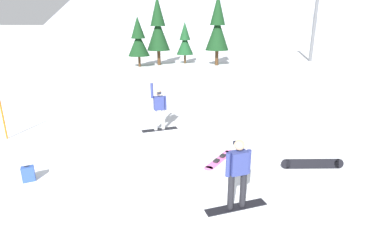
{
  "coord_description": "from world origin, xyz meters",
  "views": [
    {
      "loc": [
        2.75,
        -7.54,
        4.26
      ],
      "look_at": [
        1.37,
        2.31,
        1.0
      ],
      "focal_mm": 28.06,
      "sensor_mm": 36.0,
      "label": 1
    }
  ],
  "objects_px": {
    "loose_snowboard_near_right": "(220,159)",
    "pine_tree_twin": "(138,40)",
    "pine_tree_broad": "(185,41)",
    "snowboarder_midground": "(159,108)",
    "ski_lift_tower": "(316,8)",
    "loose_snowboard_far_spare": "(312,164)",
    "backpack_blue": "(28,174)",
    "trail_marker_pole": "(3,117)",
    "pine_tree_young": "(217,27)",
    "snowboarder_foreground": "(238,173)",
    "pine_tree_short": "(158,28)"
  },
  "relations": [
    {
      "from": "pine_tree_short",
      "to": "pine_tree_young",
      "type": "height_order",
      "value": "pine_tree_young"
    },
    {
      "from": "loose_snowboard_near_right",
      "to": "ski_lift_tower",
      "type": "bearing_deg",
      "value": 71.97
    },
    {
      "from": "snowboarder_midground",
      "to": "pine_tree_short",
      "type": "xyz_separation_m",
      "value": [
        -4.8,
        19.26,
        2.76
      ]
    },
    {
      "from": "snowboarder_foreground",
      "to": "pine_tree_twin",
      "type": "bearing_deg",
      "value": 112.71
    },
    {
      "from": "pine_tree_broad",
      "to": "ski_lift_tower",
      "type": "bearing_deg",
      "value": 15.93
    },
    {
      "from": "backpack_blue",
      "to": "loose_snowboard_far_spare",
      "type": "bearing_deg",
      "value": 13.35
    },
    {
      "from": "loose_snowboard_near_right",
      "to": "pine_tree_twin",
      "type": "relative_size",
      "value": 0.36
    },
    {
      "from": "loose_snowboard_far_spare",
      "to": "pine_tree_short",
      "type": "bearing_deg",
      "value": 115.0
    },
    {
      "from": "snowboarder_midground",
      "to": "trail_marker_pole",
      "type": "relative_size",
      "value": 1.15
    },
    {
      "from": "loose_snowboard_near_right",
      "to": "pine_tree_broad",
      "type": "bearing_deg",
      "value": 101.94
    },
    {
      "from": "snowboarder_midground",
      "to": "pine_tree_young",
      "type": "bearing_deg",
      "value": 86.74
    },
    {
      "from": "snowboarder_foreground",
      "to": "pine_tree_short",
      "type": "xyz_separation_m",
      "value": [
        -7.94,
        24.36,
        2.76
      ]
    },
    {
      "from": "snowboarder_foreground",
      "to": "pine_tree_twin",
      "type": "relative_size",
      "value": 0.36
    },
    {
      "from": "snowboarder_foreground",
      "to": "loose_snowboard_far_spare",
      "type": "xyz_separation_m",
      "value": [
        2.3,
        2.4,
        -0.78
      ]
    },
    {
      "from": "loose_snowboard_near_right",
      "to": "loose_snowboard_far_spare",
      "type": "bearing_deg",
      "value": -3.53
    },
    {
      "from": "snowboarder_midground",
      "to": "pine_tree_young",
      "type": "height_order",
      "value": "pine_tree_young"
    },
    {
      "from": "loose_snowboard_near_right",
      "to": "ski_lift_tower",
      "type": "distance_m",
      "value": 29.29
    },
    {
      "from": "snowboarder_foreground",
      "to": "pine_tree_broad",
      "type": "xyz_separation_m",
      "value": [
        -5.47,
        25.95,
        1.41
      ]
    },
    {
      "from": "pine_tree_broad",
      "to": "ski_lift_tower",
      "type": "height_order",
      "value": "ski_lift_tower"
    },
    {
      "from": "loose_snowboard_far_spare",
      "to": "pine_tree_short",
      "type": "height_order",
      "value": "pine_tree_short"
    },
    {
      "from": "loose_snowboard_near_right",
      "to": "pine_tree_short",
      "type": "distance_m",
      "value": 23.3
    },
    {
      "from": "loose_snowboard_far_spare",
      "to": "pine_tree_broad",
      "type": "xyz_separation_m",
      "value": [
        -7.77,
        23.55,
        2.19
      ]
    },
    {
      "from": "backpack_blue",
      "to": "ski_lift_tower",
      "type": "xyz_separation_m",
      "value": [
        14.13,
        29.41,
        5.49
      ]
    },
    {
      "from": "backpack_blue",
      "to": "trail_marker_pole",
      "type": "distance_m",
      "value": 4.13
    },
    {
      "from": "backpack_blue",
      "to": "pine_tree_twin",
      "type": "relative_size",
      "value": 0.1
    },
    {
      "from": "loose_snowboard_far_spare",
      "to": "pine_tree_twin",
      "type": "xyz_separation_m",
      "value": [
        -11.86,
        20.45,
        2.48
      ]
    },
    {
      "from": "loose_snowboard_near_right",
      "to": "pine_tree_broad",
      "type": "relative_size",
      "value": 0.4
    },
    {
      "from": "snowboarder_foreground",
      "to": "pine_tree_twin",
      "type": "height_order",
      "value": "pine_tree_twin"
    },
    {
      "from": "snowboarder_foreground",
      "to": "trail_marker_pole",
      "type": "bearing_deg",
      "value": 159.09
    },
    {
      "from": "trail_marker_pole",
      "to": "loose_snowboard_far_spare",
      "type": "bearing_deg",
      "value": -4.79
    },
    {
      "from": "pine_tree_short",
      "to": "pine_tree_broad",
      "type": "xyz_separation_m",
      "value": [
        2.47,
        1.59,
        -1.35
      ]
    },
    {
      "from": "loose_snowboard_far_spare",
      "to": "pine_tree_young",
      "type": "bearing_deg",
      "value": 100.82
    },
    {
      "from": "pine_tree_short",
      "to": "pine_tree_broad",
      "type": "height_order",
      "value": "pine_tree_short"
    },
    {
      "from": "snowboarder_midground",
      "to": "ski_lift_tower",
      "type": "relative_size",
      "value": 0.19
    },
    {
      "from": "snowboarder_foreground",
      "to": "loose_snowboard_far_spare",
      "type": "relative_size",
      "value": 0.92
    },
    {
      "from": "pine_tree_broad",
      "to": "loose_snowboard_near_right",
      "type": "bearing_deg",
      "value": -78.06
    },
    {
      "from": "pine_tree_young",
      "to": "pine_tree_short",
      "type": "bearing_deg",
      "value": -174.38
    },
    {
      "from": "trail_marker_pole",
      "to": "pine_tree_broad",
      "type": "xyz_separation_m",
      "value": [
        3.23,
        22.63,
        1.49
      ]
    },
    {
      "from": "snowboarder_midground",
      "to": "loose_snowboard_near_right",
      "type": "distance_m",
      "value": 3.74
    },
    {
      "from": "pine_tree_short",
      "to": "pine_tree_broad",
      "type": "bearing_deg",
      "value": 32.83
    },
    {
      "from": "pine_tree_twin",
      "to": "pine_tree_young",
      "type": "height_order",
      "value": "pine_tree_young"
    },
    {
      "from": "pine_tree_short",
      "to": "pine_tree_twin",
      "type": "bearing_deg",
      "value": -137.12
    },
    {
      "from": "snowboarder_foreground",
      "to": "trail_marker_pole",
      "type": "xyz_separation_m",
      "value": [
        -8.7,
        3.32,
        -0.07
      ]
    },
    {
      "from": "pine_tree_young",
      "to": "pine_tree_broad",
      "type": "bearing_deg",
      "value": 163.74
    },
    {
      "from": "snowboarder_foreground",
      "to": "pine_tree_twin",
      "type": "distance_m",
      "value": 24.83
    },
    {
      "from": "snowboarder_midground",
      "to": "backpack_blue",
      "type": "height_order",
      "value": "snowboarder_midground"
    },
    {
      "from": "loose_snowboard_near_right",
      "to": "pine_tree_broad",
      "type": "height_order",
      "value": "pine_tree_broad"
    },
    {
      "from": "pine_tree_twin",
      "to": "snowboarder_midground",
      "type": "bearing_deg",
      "value": -70.12
    },
    {
      "from": "trail_marker_pole",
      "to": "pine_tree_young",
      "type": "height_order",
      "value": "pine_tree_young"
    },
    {
      "from": "trail_marker_pole",
      "to": "pine_tree_young",
      "type": "xyz_separation_m",
      "value": [
        6.69,
        21.62,
        2.92
      ]
    }
  ]
}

